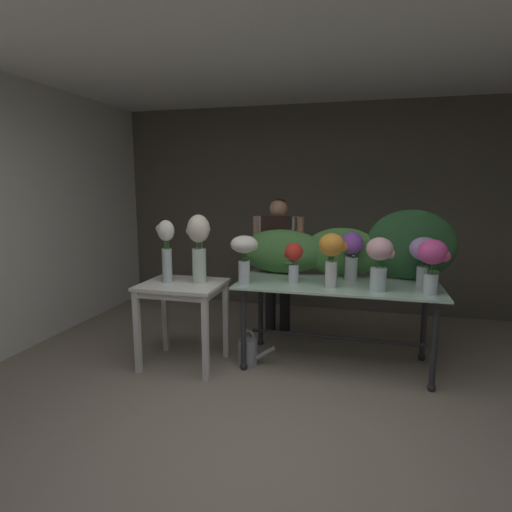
{
  "coord_description": "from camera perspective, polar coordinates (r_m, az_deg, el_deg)",
  "views": [
    {
      "loc": [
        0.6,
        -2.17,
        1.67
      ],
      "look_at": [
        -0.34,
        1.41,
        1.04
      ],
      "focal_mm": 29.45,
      "sensor_mm": 36.0,
      "label": 1
    }
  ],
  "objects": [
    {
      "name": "vase_lilac_dahlias",
      "position": [
        3.94,
        21.87,
        0.27
      ],
      "size": [
        0.25,
        0.25,
        0.44
      ],
      "color": "silver",
      "rests_on": "display_table_glass"
    },
    {
      "name": "side_table_white",
      "position": [
        3.93,
        -9.94,
        -5.13
      ],
      "size": [
        0.73,
        0.62,
        0.79
      ],
      "color": "white",
      "rests_on": "ground"
    },
    {
      "name": "vase_ivory_roses",
      "position": [
        3.76,
        -1.61,
        0.59
      ],
      "size": [
        0.25,
        0.24,
        0.44
      ],
      "color": "silver",
      "rests_on": "display_table_glass"
    },
    {
      "name": "vase_blush_anemones",
      "position": [
        3.65,
        16.44,
        -0.49
      ],
      "size": [
        0.24,
        0.22,
        0.45
      ],
      "color": "silver",
      "rests_on": "display_table_glass"
    },
    {
      "name": "foliage_backdrop",
      "position": [
        4.15,
        11.85,
        0.9
      ],
      "size": [
        2.05,
        0.31,
        0.66
      ],
      "color": "#477F3D",
      "rests_on": "display_table_glass"
    },
    {
      "name": "vase_white_roses_tall",
      "position": [
        3.91,
        -12.11,
        1.27
      ],
      "size": [
        0.18,
        0.15,
        0.57
      ],
      "color": "silver",
      "rests_on": "side_table_white"
    },
    {
      "name": "ground_plane",
      "position": [
        4.32,
        5.67,
        -13.21
      ],
      "size": [
        7.78,
        7.78,
        0.0
      ],
      "primitive_type": "plane",
      "color": "gray"
    },
    {
      "name": "vase_fuchsia_stock",
      "position": [
        3.67,
        22.88,
        -0.41
      ],
      "size": [
        0.25,
        0.23,
        0.45
      ],
      "color": "silver",
      "rests_on": "display_table_glass"
    },
    {
      "name": "florist",
      "position": [
        4.71,
        3.01,
        0.6
      ],
      "size": [
        0.58,
        0.24,
        1.53
      ],
      "color": "#232328",
      "rests_on": "ground"
    },
    {
      "name": "wall_left",
      "position": [
        5.21,
        -26.15,
        5.17
      ],
      "size": [
        0.12,
        3.66,
        2.72
      ],
      "primitive_type": "cube",
      "color": "silver",
      "rests_on": "ground"
    },
    {
      "name": "watering_can",
      "position": [
        4.04,
        -1.06,
        -12.87
      ],
      "size": [
        0.35,
        0.18,
        0.34
      ],
      "color": "#999EA3",
      "rests_on": "ground"
    },
    {
      "name": "vase_scarlet_snapdragons",
      "position": [
        3.82,
        5.13,
        -0.42
      ],
      "size": [
        0.17,
        0.16,
        0.37
      ],
      "color": "silver",
      "rests_on": "display_table_glass"
    },
    {
      "name": "ceiling_slab",
      "position": [
        4.13,
        6.36,
        25.05
      ],
      "size": [
        5.7,
        3.66,
        0.12
      ],
      "primitive_type": "cube",
      "color": "silver",
      "rests_on": "wall_back"
    },
    {
      "name": "wall_back",
      "position": [
        5.74,
        8.7,
        6.35
      ],
      "size": [
        5.58,
        0.12,
        2.72
      ],
      "primitive_type": "cube",
      "color": "#5B564C",
      "rests_on": "ground"
    },
    {
      "name": "display_table_glass",
      "position": [
        3.94,
        10.96,
        -5.42
      ],
      "size": [
        1.81,
        0.84,
        0.8
      ],
      "color": "#B1D8C1",
      "rests_on": "ground"
    },
    {
      "name": "vase_sunset_carnations",
      "position": [
        3.67,
        10.24,
        0.48
      ],
      "size": [
        0.25,
        0.22,
        0.47
      ],
      "color": "silver",
      "rests_on": "display_table_glass"
    },
    {
      "name": "vase_violet_tulips",
      "position": [
        3.97,
        12.83,
        0.52
      ],
      "size": [
        0.2,
        0.2,
        0.46
      ],
      "color": "silver",
      "rests_on": "display_table_glass"
    },
    {
      "name": "vase_cream_lisianthus_tall",
      "position": [
        3.84,
        -7.76,
        1.67
      ],
      "size": [
        0.22,
        0.2,
        0.62
      ],
      "color": "silver",
      "rests_on": "side_table_white"
    }
  ]
}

